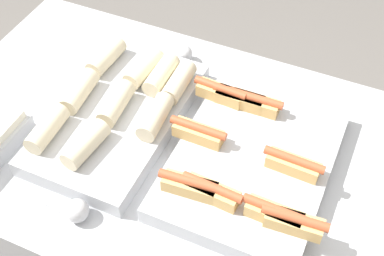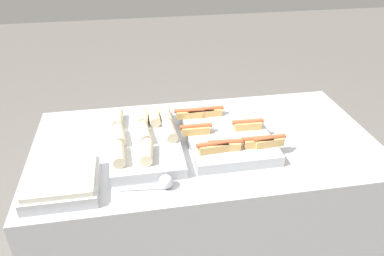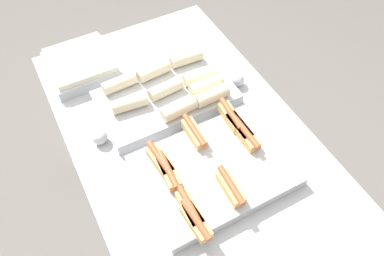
# 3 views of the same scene
# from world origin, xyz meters

# --- Properties ---
(counter) EXTENTS (1.62, 0.85, 0.93)m
(counter) POSITION_xyz_m (0.00, 0.00, 0.47)
(counter) COLOR #B7BABF
(counter) RESTS_ON ground_plane
(tray_hotdogs) EXTENTS (0.46, 0.52, 0.10)m
(tray_hotdogs) POSITION_xyz_m (0.10, -0.00, 0.96)
(tray_hotdogs) COLOR #B7BABF
(tray_hotdogs) RESTS_ON counter
(tray_wraps) EXTENTS (0.31, 0.54, 0.10)m
(tray_wraps) POSITION_xyz_m (-0.29, 0.01, 0.97)
(tray_wraps) COLOR #B7BABF
(tray_wraps) RESTS_ON counter
(serving_spoon_near) EXTENTS (0.21, 0.06, 0.06)m
(serving_spoon_near) POSITION_xyz_m (-0.23, -0.31, 0.96)
(serving_spoon_near) COLOR silver
(serving_spoon_near) RESTS_ON counter
(serving_spoon_far) EXTENTS (0.20, 0.06, 0.06)m
(serving_spoon_far) POSITION_xyz_m (-0.24, 0.31, 0.96)
(serving_spoon_far) COLOR silver
(serving_spoon_far) RESTS_ON counter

